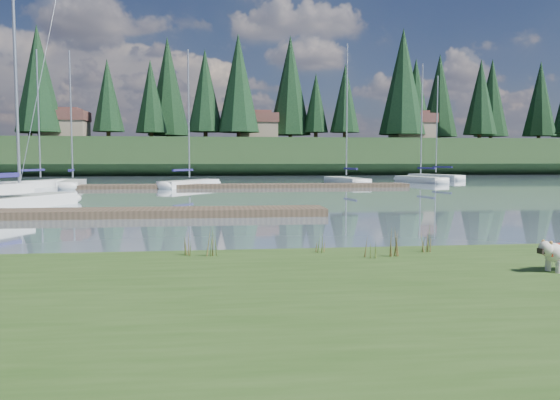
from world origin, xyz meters
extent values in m
plane|color=gray|center=(0.00, 30.00, 0.00)|extent=(200.00, 200.00, 0.00)
cube|color=#304D1D|center=(0.00, -6.00, 0.17)|extent=(60.00, 9.00, 0.35)
cube|color=black|center=(0.00, 73.00, 2.50)|extent=(200.00, 20.00, 5.00)
cylinder|color=silver|center=(5.32, -4.54, 0.45)|extent=(0.10, 0.10, 0.21)
cylinder|color=silver|center=(5.26, -4.35, 0.45)|extent=(0.10, 0.10, 0.21)
ellipsoid|color=silver|center=(5.10, -4.50, 0.77)|extent=(0.30, 0.30, 0.24)
cube|color=black|center=(5.01, -4.53, 0.73)|extent=(0.10, 0.13, 0.09)
cube|color=white|center=(-9.67, 12.79, 0.22)|extent=(4.46, 7.51, 0.70)
ellipsoid|color=white|center=(-8.22, 16.22, 0.22)|extent=(2.29, 2.50, 0.70)
cylinder|color=silver|center=(-9.41, 13.42, 6.43)|extent=(0.14, 0.14, 11.27)
cube|color=white|center=(-9.84, 12.40, 0.95)|extent=(2.15, 2.95, 0.45)
cube|color=#4C3D2C|center=(-4.00, 9.00, 0.15)|extent=(16.00, 2.00, 0.30)
cube|color=#4C3D2C|center=(2.00, 30.00, 0.15)|extent=(26.00, 2.20, 0.30)
cube|color=white|center=(-14.39, 32.84, 0.22)|extent=(4.23, 6.71, 0.70)
ellipsoid|color=white|center=(-12.96, 35.87, 0.22)|extent=(2.10, 2.27, 0.70)
cylinder|color=silver|center=(-14.39, 32.84, 5.87)|extent=(0.12, 0.12, 10.15)
cube|color=navy|center=(-14.78, 32.01, 1.40)|extent=(1.32, 2.49, 0.20)
cube|color=white|center=(-11.70, 32.08, 0.22)|extent=(2.25, 6.50, 0.70)
ellipsoid|color=white|center=(-12.11, 35.23, 0.22)|extent=(1.60, 1.90, 0.70)
cylinder|color=silver|center=(-11.70, 32.08, 5.78)|extent=(0.12, 0.12, 9.95)
cube|color=navy|center=(-11.58, 31.22, 1.40)|extent=(0.52, 2.54, 0.20)
cube|color=white|center=(-2.48, 31.54, 0.22)|extent=(4.79, 6.18, 0.70)
ellipsoid|color=white|center=(-0.70, 34.22, 0.22)|extent=(2.15, 2.24, 0.70)
cylinder|color=silver|center=(-2.48, 31.54, 5.87)|extent=(0.12, 0.12, 10.15)
cube|color=navy|center=(-2.97, 30.81, 1.40)|extent=(1.59, 2.25, 0.20)
cube|color=white|center=(11.60, 36.22, 0.22)|extent=(2.69, 7.92, 0.70)
ellipsoid|color=white|center=(11.13, 40.07, 0.22)|extent=(1.94, 2.31, 0.70)
cylinder|color=silver|center=(11.60, 36.22, 6.77)|extent=(0.12, 0.12, 11.93)
cube|color=navy|center=(11.73, 35.17, 1.40)|extent=(0.57, 3.09, 0.20)
cube|color=white|center=(19.51, 38.21, 0.22)|extent=(3.07, 7.07, 0.70)
ellipsoid|color=white|center=(18.74, 41.57, 0.22)|extent=(1.89, 2.17, 0.70)
cylinder|color=silver|center=(19.51, 38.21, 6.12)|extent=(0.12, 0.12, 10.63)
cube|color=navy|center=(19.72, 37.29, 1.40)|extent=(0.81, 2.72, 0.20)
cube|color=white|center=(23.91, 45.00, 0.22)|extent=(4.07, 7.19, 0.70)
ellipsoid|color=white|center=(22.62, 48.30, 0.22)|extent=(2.14, 2.36, 0.70)
cylinder|color=silver|center=(23.91, 45.00, 6.08)|extent=(0.12, 0.12, 10.57)
cube|color=navy|center=(24.26, 44.10, 1.40)|extent=(1.21, 2.70, 0.20)
cone|color=#475B23|center=(-0.54, -2.20, 0.64)|extent=(0.03, 0.03, 0.58)
cone|color=brown|center=(-0.43, -2.27, 0.58)|extent=(0.03, 0.03, 0.46)
cone|color=#475B23|center=(-0.48, -2.17, 0.67)|extent=(0.03, 0.03, 0.63)
cone|color=brown|center=(-0.40, -2.23, 0.55)|extent=(0.03, 0.03, 0.40)
cone|color=#475B23|center=(-0.52, -2.28, 0.61)|extent=(0.03, 0.03, 0.52)
cone|color=#475B23|center=(1.68, -2.03, 0.54)|extent=(0.03, 0.03, 0.39)
cone|color=brown|center=(1.79, -2.10, 0.51)|extent=(0.03, 0.03, 0.31)
cone|color=#475B23|center=(1.74, -2.00, 0.56)|extent=(0.03, 0.03, 0.43)
cone|color=brown|center=(1.82, -2.06, 0.49)|extent=(0.03, 0.03, 0.27)
cone|color=#475B23|center=(1.70, -2.11, 0.53)|extent=(0.03, 0.03, 0.35)
cone|color=#475B23|center=(2.98, -2.67, 0.64)|extent=(0.03, 0.03, 0.58)
cone|color=brown|center=(3.09, -2.74, 0.58)|extent=(0.03, 0.03, 0.47)
cone|color=#475B23|center=(3.04, -2.64, 0.67)|extent=(0.03, 0.03, 0.64)
cone|color=brown|center=(3.12, -2.70, 0.55)|extent=(0.03, 0.03, 0.41)
cone|color=#475B23|center=(3.00, -2.75, 0.61)|extent=(0.03, 0.03, 0.52)
cone|color=#475B23|center=(-1.06, -2.10, 0.64)|extent=(0.03, 0.03, 0.58)
cone|color=brown|center=(-0.95, -2.17, 0.58)|extent=(0.03, 0.03, 0.46)
cone|color=#475B23|center=(-1.00, -2.07, 0.67)|extent=(0.03, 0.03, 0.64)
cone|color=brown|center=(-0.92, -2.13, 0.55)|extent=(0.03, 0.03, 0.41)
cone|color=#475B23|center=(-1.04, -2.18, 0.61)|extent=(0.03, 0.03, 0.52)
cone|color=#475B23|center=(2.52, -2.76, 0.54)|extent=(0.03, 0.03, 0.38)
cone|color=brown|center=(2.63, -2.83, 0.50)|extent=(0.03, 0.03, 0.30)
cone|color=#475B23|center=(2.58, -2.73, 0.56)|extent=(0.03, 0.03, 0.42)
cone|color=brown|center=(2.66, -2.79, 0.48)|extent=(0.03, 0.03, 0.26)
cone|color=#475B23|center=(2.54, -2.84, 0.52)|extent=(0.03, 0.03, 0.34)
cone|color=#475B23|center=(3.84, -2.27, 0.64)|extent=(0.03, 0.03, 0.57)
cone|color=brown|center=(3.95, -2.34, 0.58)|extent=(0.03, 0.03, 0.46)
cone|color=#475B23|center=(3.90, -2.24, 0.66)|extent=(0.03, 0.03, 0.63)
cone|color=brown|center=(3.98, -2.30, 0.55)|extent=(0.03, 0.03, 0.40)
cone|color=#475B23|center=(3.86, -2.35, 0.61)|extent=(0.03, 0.03, 0.51)
cube|color=#33281C|center=(0.00, -1.60, 0.07)|extent=(60.00, 0.50, 0.14)
cylinder|color=#382619|center=(-25.00, 68.00, 5.90)|extent=(0.60, 0.60, 1.80)
cone|color=black|center=(-25.00, 68.00, 13.55)|extent=(6.60, 6.60, 15.00)
cylinder|color=#382619|center=(-10.00, 72.00, 5.90)|extent=(0.60, 0.60, 1.80)
cone|color=black|center=(-10.00, 72.00, 11.75)|extent=(4.84, 4.84, 11.00)
cylinder|color=#382619|center=(3.00, 66.00, 5.90)|extent=(0.60, 0.60, 1.80)
cone|color=black|center=(3.00, 66.00, 13.10)|extent=(6.16, 6.16, 14.00)
cylinder|color=#382619|center=(15.00, 70.00, 5.90)|extent=(0.60, 0.60, 1.80)
cone|color=black|center=(15.00, 70.00, 10.85)|extent=(3.96, 3.96, 9.00)
cylinder|color=#382619|center=(28.00, 68.00, 5.90)|extent=(0.60, 0.60, 1.80)
cone|color=black|center=(28.00, 68.00, 14.00)|extent=(7.04, 7.04, 16.00)
cylinder|color=#382619|center=(42.00, 71.00, 5.90)|extent=(0.60, 0.60, 1.80)
cone|color=black|center=(42.00, 71.00, 12.20)|extent=(5.28, 5.28, 12.00)
cube|color=gray|center=(-22.00, 70.00, 6.40)|extent=(6.00, 5.00, 2.80)
cube|color=brown|center=(-22.00, 70.00, 8.50)|extent=(6.30, 5.30, 1.40)
cube|color=brown|center=(-22.00, 70.00, 9.30)|extent=(4.20, 3.60, 0.70)
cube|color=gray|center=(6.00, 71.00, 6.40)|extent=(6.00, 5.00, 2.80)
cube|color=brown|center=(6.00, 71.00, 8.50)|extent=(6.30, 5.30, 1.40)
cube|color=brown|center=(6.00, 71.00, 9.30)|extent=(4.20, 3.60, 0.70)
cube|color=gray|center=(30.00, 69.00, 6.40)|extent=(6.00, 5.00, 2.80)
cube|color=brown|center=(30.00, 69.00, 8.50)|extent=(6.30, 5.30, 1.40)
cube|color=brown|center=(30.00, 69.00, 9.30)|extent=(4.20, 3.60, 0.70)
camera|label=1|loc=(-0.42, -13.01, 2.27)|focal=35.00mm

